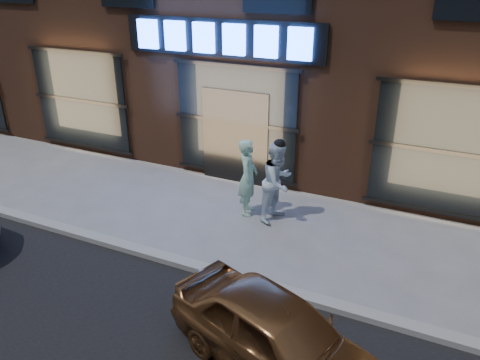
# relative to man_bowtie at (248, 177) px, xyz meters

# --- Properties ---
(ground) EXTENTS (90.00, 90.00, 0.00)m
(ground) POSITION_rel_man_bowtie_xyz_m (-1.01, -2.45, -0.88)
(ground) COLOR slate
(ground) RESTS_ON ground
(curb) EXTENTS (60.00, 0.25, 0.12)m
(curb) POSITION_rel_man_bowtie_xyz_m (-1.01, -2.45, -0.82)
(curb) COLOR gray
(curb) RESTS_ON ground
(man_bowtie) EXTENTS (0.58, 0.73, 1.76)m
(man_bowtie) POSITION_rel_man_bowtie_xyz_m (0.00, 0.00, 0.00)
(man_bowtie) COLOR #9DCEB3
(man_bowtie) RESTS_ON ground
(man_cap) EXTENTS (0.87, 1.01, 1.79)m
(man_cap) POSITION_rel_man_bowtie_xyz_m (0.70, 0.02, 0.02)
(man_cap) COLOR white
(man_cap) RESTS_ON ground
(gold_sedan) EXTENTS (3.63, 2.42, 1.15)m
(gold_sedan) POSITION_rel_man_bowtie_xyz_m (2.24, -4.01, -0.31)
(gold_sedan) COLOR brown
(gold_sedan) RESTS_ON ground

